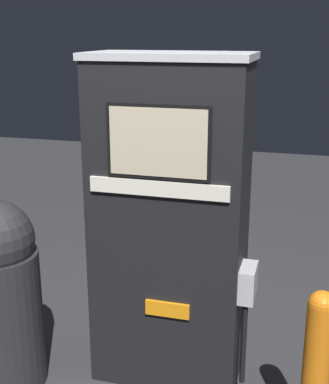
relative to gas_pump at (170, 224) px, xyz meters
The scene contains 2 objects.
gas_pump is the anchor object (origin of this frame).
safety_bollard 1.13m from the gas_pump, 26.53° to the right, with size 0.14×0.14×0.91m.
Camera 1 is at (0.78, -2.67, 2.12)m, focal length 50.00 mm.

